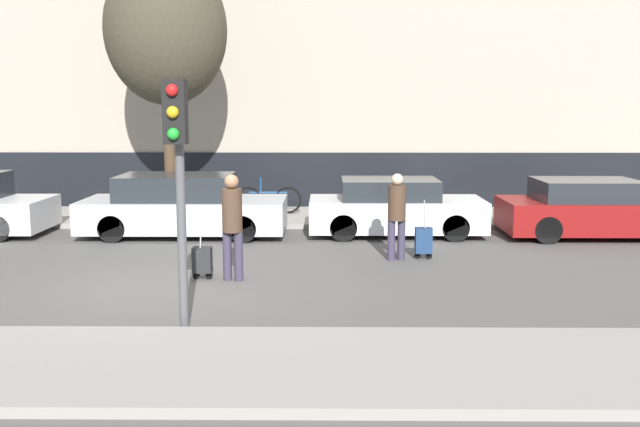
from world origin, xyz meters
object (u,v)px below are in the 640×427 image
(parked_car_3, at_px, (591,210))
(pedestrian_left, at_px, (232,220))
(parked_car_2, at_px, (395,209))
(pedestrian_right, at_px, (397,211))
(parked_bicycle, at_px, (268,200))
(bare_tree_near_crossing, at_px, (166,31))
(traffic_light, at_px, (177,154))
(trolley_right, at_px, (424,240))
(parked_car_1, at_px, (183,207))
(trolley_left, at_px, (202,260))

(parked_car_3, bearing_deg, pedestrian_left, -151.31)
(parked_car_2, bearing_deg, pedestrian_left, -126.19)
(pedestrian_right, xyz_separation_m, parked_bicycle, (-2.89, 5.13, -0.46))
(bare_tree_near_crossing, bearing_deg, traffic_light, -76.90)
(trolley_right, bearing_deg, parked_car_1, 154.46)
(pedestrian_left, relative_size, parked_bicycle, 1.03)
(parked_car_3, relative_size, traffic_light, 1.23)
(traffic_light, bearing_deg, pedestrian_right, 53.98)
(trolley_left, relative_size, bare_tree_near_crossing, 0.17)
(trolley_left, height_order, pedestrian_right, pedestrian_right)
(parked_car_2, height_order, trolley_right, parked_car_2)
(parked_car_3, xyz_separation_m, parked_bicycle, (-7.52, 2.63, -0.13))
(parked_car_3, xyz_separation_m, pedestrian_left, (-7.56, -4.14, 0.42))
(parked_car_1, relative_size, parked_car_2, 1.16)
(traffic_light, bearing_deg, pedestrian_left, 83.86)
(parked_car_1, distance_m, bare_tree_near_crossing, 4.43)
(trolley_left, relative_size, trolley_right, 0.95)
(parked_car_2, xyz_separation_m, trolley_left, (-3.69, -4.21, -0.28))
(trolley_right, relative_size, bare_tree_near_crossing, 0.18)
(parked_car_3, relative_size, trolley_left, 3.67)
(parked_bicycle, bearing_deg, parked_car_3, -19.27)
(parked_car_1, relative_size, trolley_left, 4.19)
(trolley_right, bearing_deg, parked_car_2, 97.27)
(parked_car_3, height_order, pedestrian_right, pedestrian_right)
(pedestrian_right, bearing_deg, traffic_light, 42.42)
(trolley_left, xyz_separation_m, pedestrian_right, (3.48, 1.55, 0.61))
(pedestrian_right, height_order, bare_tree_near_crossing, bare_tree_near_crossing)
(trolley_right, height_order, bare_tree_near_crossing, bare_tree_near_crossing)
(parked_car_2, bearing_deg, traffic_light, -115.88)
(pedestrian_right, distance_m, bare_tree_near_crossing, 7.71)
(parked_car_2, distance_m, pedestrian_left, 5.35)
(parked_car_3, relative_size, bare_tree_near_crossing, 0.62)
(parked_car_1, height_order, trolley_left, parked_car_1)
(pedestrian_right, distance_m, traffic_light, 5.68)
(pedestrian_right, relative_size, traffic_light, 0.51)
(pedestrian_right, height_order, traffic_light, traffic_light)
(parked_car_2, height_order, parked_bicycle, parked_car_2)
(parked_car_3, height_order, pedestrian_left, pedestrian_left)
(parked_bicycle, bearing_deg, trolley_right, -55.62)
(parked_car_1, distance_m, parked_car_2, 4.85)
(trolley_left, bearing_deg, bare_tree_near_crossing, 107.13)
(parked_car_1, relative_size, bare_tree_near_crossing, 0.71)
(trolley_right, bearing_deg, parked_car_3, 30.26)
(bare_tree_near_crossing, bearing_deg, trolley_right, -35.25)
(pedestrian_right, bearing_deg, parked_car_3, -163.23)
(parked_car_3, height_order, bare_tree_near_crossing, bare_tree_near_crossing)
(trolley_left, bearing_deg, parked_bicycle, 85.01)
(pedestrian_left, relative_size, traffic_light, 0.55)
(trolley_right, distance_m, bare_tree_near_crossing, 8.33)
(parked_car_2, relative_size, traffic_light, 1.21)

